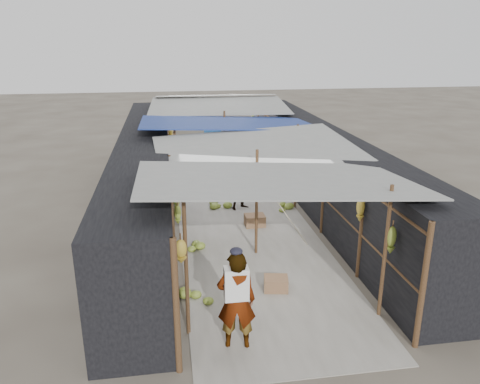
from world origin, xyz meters
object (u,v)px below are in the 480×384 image
black_basin (266,179)px  crate_near (276,284)px  shopper_blue (243,187)px  vendor_seated (254,162)px  vendor_elderly (236,300)px

black_basin → crate_near: bearing=-100.5°
crate_near → shopper_blue: bearing=99.3°
black_basin → vendor_seated: bearing=102.5°
crate_near → vendor_seated: (1.18, 8.79, 0.31)m
shopper_blue → vendor_seated: size_ratio=1.57×
vendor_elderly → vendor_seated: bearing=-94.4°
shopper_blue → vendor_seated: shopper_blue is taller
black_basin → vendor_elderly: (-2.52, -9.38, 0.79)m
crate_near → vendor_elderly: bearing=-112.0°
crate_near → vendor_seated: 8.87m
shopper_blue → black_basin: bearing=42.1°
vendor_elderly → shopper_blue: (1.20, 6.66, -0.17)m
vendor_seated → crate_near: bearing=5.7°
vendor_elderly → vendor_seated: 10.74m
vendor_elderly → shopper_blue: size_ratio=1.24×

